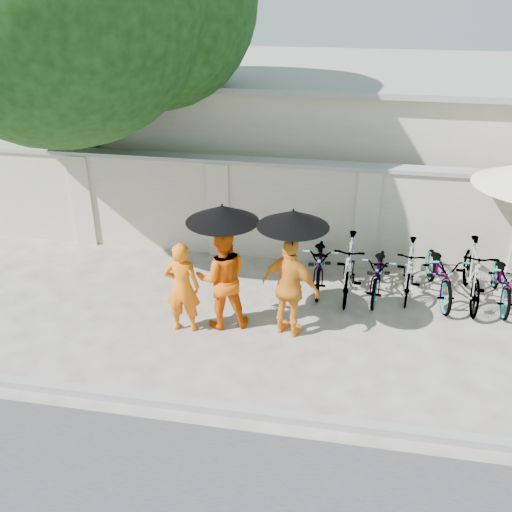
# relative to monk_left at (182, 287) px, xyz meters

# --- Properties ---
(ground) EXTENTS (80.00, 80.00, 0.00)m
(ground) POSITION_rel_monk_left_xyz_m (0.92, -0.18, -0.80)
(ground) COLOR #B4AD9B
(kerb) EXTENTS (40.00, 0.16, 0.12)m
(kerb) POSITION_rel_monk_left_xyz_m (0.92, -1.88, -0.74)
(kerb) COLOR gray
(kerb) RESTS_ON ground
(compound_wall) EXTENTS (20.00, 0.30, 2.00)m
(compound_wall) POSITION_rel_monk_left_xyz_m (1.92, 3.02, 0.20)
(compound_wall) COLOR beige
(compound_wall) RESTS_ON ground
(building_behind) EXTENTS (14.00, 6.00, 3.20)m
(building_behind) POSITION_rel_monk_left_xyz_m (2.92, 6.82, 0.80)
(building_behind) COLOR beige
(building_behind) RESTS_ON ground
(monk_left) EXTENTS (0.61, 0.42, 1.60)m
(monk_left) POSITION_rel_monk_left_xyz_m (0.00, 0.00, 0.00)
(monk_left) COLOR orange
(monk_left) RESTS_ON ground
(monk_center) EXTENTS (1.04, 0.92, 1.80)m
(monk_center) POSITION_rel_monk_left_xyz_m (0.61, 0.26, 0.10)
(monk_center) COLOR #E85A06
(monk_center) RESTS_ON ground
(parasol_center) EXTENTS (1.15, 1.15, 1.19)m
(parasol_center) POSITION_rel_monk_left_xyz_m (0.66, 0.18, 1.28)
(parasol_center) COLOR black
(parasol_center) RESTS_ON ground
(monk_right) EXTENTS (1.10, 0.75, 1.73)m
(monk_right) POSITION_rel_monk_left_xyz_m (1.75, 0.18, 0.07)
(monk_right) COLOR orange
(monk_right) RESTS_ON ground
(parasol_right) EXTENTS (1.11, 1.11, 1.25)m
(parasol_right) POSITION_rel_monk_left_xyz_m (1.77, 0.10, 1.31)
(parasol_right) COLOR black
(parasol_right) RESTS_ON ground
(bike_0) EXTENTS (0.70, 1.84, 0.95)m
(bike_0) POSITION_rel_monk_left_xyz_m (2.11, 1.93, -0.32)
(bike_0) COLOR gray
(bike_0) RESTS_ON ground
(bike_1) EXTENTS (0.62, 1.87, 1.11)m
(bike_1) POSITION_rel_monk_left_xyz_m (2.66, 1.71, -0.24)
(bike_1) COLOR gray
(bike_1) RESTS_ON ground
(bike_2) EXTENTS (0.80, 1.79, 0.91)m
(bike_2) POSITION_rel_monk_left_xyz_m (3.20, 1.78, -0.34)
(bike_2) COLOR gray
(bike_2) RESTS_ON ground
(bike_3) EXTENTS (0.64, 1.72, 1.01)m
(bike_3) POSITION_rel_monk_left_xyz_m (3.75, 1.90, -0.29)
(bike_3) COLOR gray
(bike_3) RESTS_ON ground
(bike_4) EXTENTS (0.87, 1.93, 0.98)m
(bike_4) POSITION_rel_monk_left_xyz_m (4.30, 1.88, -0.31)
(bike_4) COLOR gray
(bike_4) RESTS_ON ground
(bike_5) EXTENTS (0.59, 1.90, 1.13)m
(bike_5) POSITION_rel_monk_left_xyz_m (4.84, 1.83, -0.23)
(bike_5) COLOR gray
(bike_5) RESTS_ON ground
(bike_6) EXTENTS (0.66, 1.72, 0.89)m
(bike_6) POSITION_rel_monk_left_xyz_m (5.39, 1.85, -0.35)
(bike_6) COLOR gray
(bike_6) RESTS_ON ground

